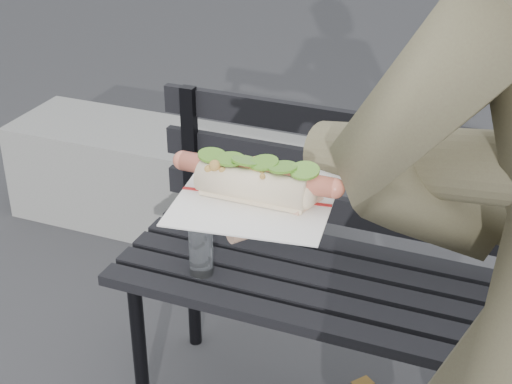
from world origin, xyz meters
TOP-DOWN VIEW (x-y plane):
  - park_bench at (0.03, 0.87)m, footprint 1.50×0.44m
  - concrete_block at (-1.11, 1.63)m, footprint 1.20×0.40m
  - held_hotdog at (0.22, 0.01)m, footprint 0.64×0.31m

SIDE VIEW (x-z plane):
  - concrete_block at x=-1.11m, z-range 0.00..0.40m
  - park_bench at x=0.03m, z-range 0.08..0.96m
  - held_hotdog at x=0.22m, z-range 1.13..1.32m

